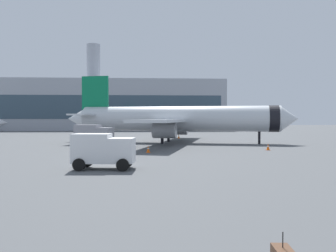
% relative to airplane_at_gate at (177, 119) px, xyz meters
% --- Properties ---
extents(airplane_at_gate, '(35.35, 32.19, 10.50)m').
position_rel_airplane_at_gate_xyz_m(airplane_at_gate, '(0.00, 0.00, 0.00)').
color(airplane_at_gate, silver).
rests_on(airplane_at_gate, ground).
extents(service_truck, '(5.20, 3.52, 2.90)m').
position_rel_airplane_at_gate_xyz_m(service_truck, '(-11.55, -6.62, -2.05)').
color(service_truck, gray).
rests_on(service_truck, ground).
extents(cargo_van, '(4.56, 2.66, 2.60)m').
position_rel_airplane_at_gate_xyz_m(cargo_van, '(-7.64, -27.15, -2.21)').
color(cargo_van, white).
rests_on(cargo_van, ground).
extents(safety_cone_near, '(0.44, 0.44, 0.78)m').
position_rel_airplane_at_gate_xyz_m(safety_cone_near, '(1.34, 11.78, -3.27)').
color(safety_cone_near, '#F2590C').
rests_on(safety_cone_near, ground).
extents(safety_cone_mid, '(0.44, 0.44, 0.63)m').
position_rel_airplane_at_gate_xyz_m(safety_cone_mid, '(-9.41, -0.48, -3.34)').
color(safety_cone_mid, '#F2590C').
rests_on(safety_cone_mid, ground).
extents(safety_cone_far, '(0.44, 0.44, 0.79)m').
position_rel_airplane_at_gate_xyz_m(safety_cone_far, '(9.70, -12.83, -3.27)').
color(safety_cone_far, '#F2590C').
rests_on(safety_cone_far, ground).
extents(safety_cone_outer, '(0.44, 0.44, 0.80)m').
position_rel_airplane_at_gate_xyz_m(safety_cone_outer, '(-4.36, -14.98, -3.26)').
color(safety_cone_outer, '#F2590C').
rests_on(safety_cone_outer, ground).
extents(terminal_building, '(75.34, 16.96, 28.24)m').
position_rel_airplane_at_gate_xyz_m(terminal_building, '(-17.48, 62.60, 4.62)').
color(terminal_building, '#9EA3AD').
rests_on(terminal_building, ground).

